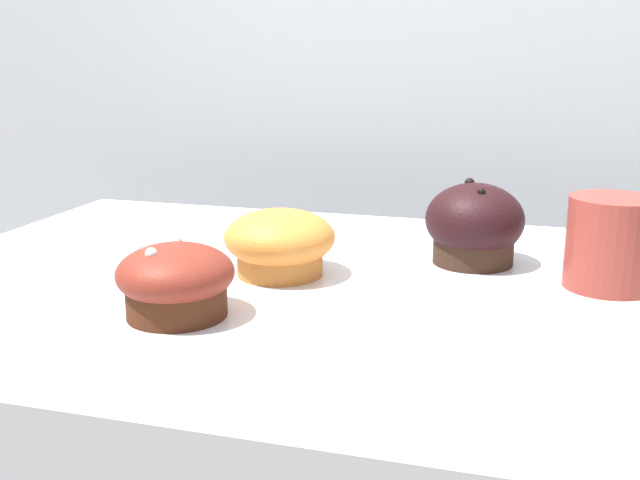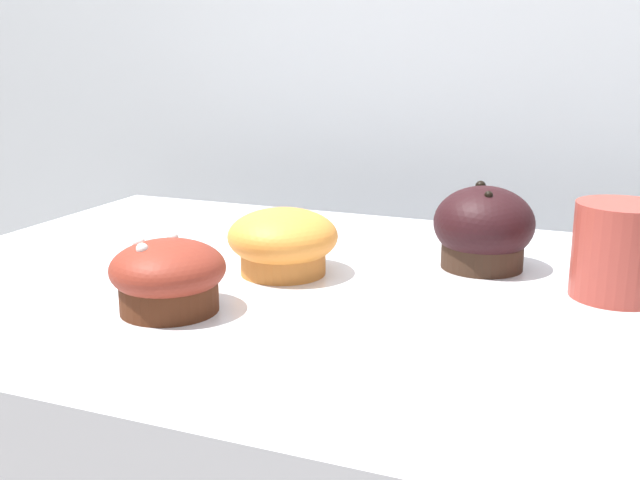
# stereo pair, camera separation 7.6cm
# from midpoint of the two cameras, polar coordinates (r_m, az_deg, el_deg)

# --- Properties ---
(wall_back) EXTENTS (3.20, 0.10, 1.80)m
(wall_back) POSITION_cam_midpoint_polar(r_m,az_deg,el_deg) (1.33, 13.25, 2.90)
(wall_back) COLOR silver
(wall_back) RESTS_ON ground
(muffin_front_center) EXTENTS (0.12, 0.12, 0.07)m
(muffin_front_center) POSITION_cam_midpoint_polar(r_m,az_deg,el_deg) (0.79, -0.11, -0.16)
(muffin_front_center) COLOR #CD7934
(muffin_front_center) RESTS_ON display_counter
(muffin_back_left) EXTENTS (0.11, 0.11, 0.09)m
(muffin_back_left) POSITION_cam_midpoint_polar(r_m,az_deg,el_deg) (0.84, 14.91, 0.73)
(muffin_back_left) COLOR #352217
(muffin_back_left) RESTS_ON display_counter
(muffin_back_right) EXTENTS (0.11, 0.11, 0.07)m
(muffin_back_right) POSITION_cam_midpoint_polar(r_m,az_deg,el_deg) (0.69, -8.42, -2.78)
(muffin_back_right) COLOR #4A2312
(muffin_back_right) RESTS_ON display_counter
(coffee_cup) EXTENTS (0.09, 0.13, 0.09)m
(coffee_cup) POSITION_cam_midpoint_polar(r_m,az_deg,el_deg) (0.78, 24.52, -0.61)
(coffee_cup) COLOR #99382D
(coffee_cup) RESTS_ON display_counter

